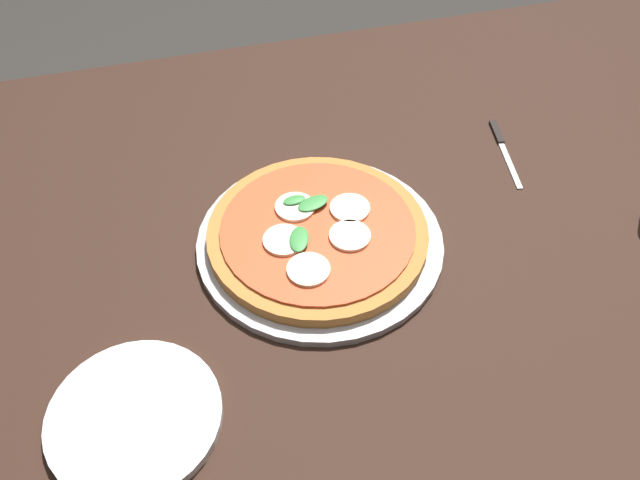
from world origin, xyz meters
The scene contains 6 objects.
ground_plane centered at (0.00, 0.00, 0.00)m, with size 6.00×6.00×0.00m, color #2D2B28.
dining_table centered at (0.00, 0.00, 0.69)m, with size 1.57×1.05×0.78m.
serving_tray centered at (0.07, 0.02, 0.78)m, with size 0.35×0.35×0.01m, color #B2B2B7.
pizza centered at (0.07, 0.02, 0.80)m, with size 0.31×0.31×0.03m.
plate_white centered at (0.35, 0.23, 0.78)m, with size 0.20×0.20×0.01m, color white.
knife centered at (-0.28, -0.11, 0.78)m, with size 0.04×0.17×0.01m.
Camera 1 is at (0.24, 0.64, 1.49)m, focal length 37.67 mm.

